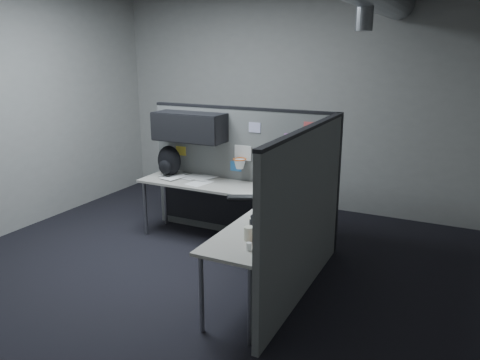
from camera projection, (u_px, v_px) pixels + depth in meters
The scene contains 12 objects.
room at pixel (243, 72), 4.05m from camera, with size 5.62×5.62×3.22m.
partition_back at pixel (227, 158), 5.75m from camera, with size 2.44×0.42×1.63m.
partition_right at pixel (305, 213), 4.34m from camera, with size 0.07×2.23×1.63m.
desk at pixel (237, 205), 5.23m from camera, with size 2.31×2.11×0.73m.
monitor at pixel (293, 174), 5.04m from camera, with size 0.63×0.63×0.51m.
keyboard at pixel (247, 198), 5.03m from camera, with size 0.44×0.32×0.04m.
mouse at pixel (269, 210), 4.66m from camera, with size 0.26×0.27×0.04m.
phone at pixel (262, 226), 4.16m from camera, with size 0.30×0.31×0.11m.
bottles at pixel (256, 244), 3.78m from camera, with size 0.15×0.16×0.09m.
cup at pixel (249, 233), 3.94m from camera, with size 0.09×0.09×0.12m, color silver.
papers at pixel (186, 177), 5.91m from camera, with size 0.85×0.66×0.02m.
backpack at pixel (169, 161), 5.94m from camera, with size 0.35×0.34×0.39m.
Camera 1 is at (2.37, -3.74, 2.28)m, focal length 35.00 mm.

